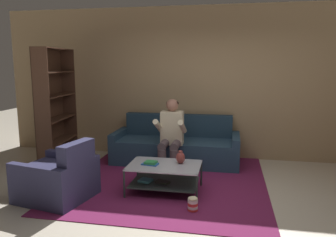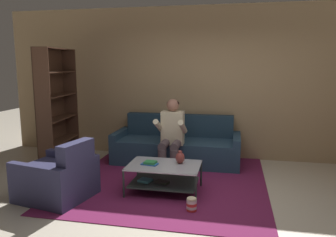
# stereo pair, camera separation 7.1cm
# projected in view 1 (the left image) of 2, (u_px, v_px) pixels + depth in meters

# --- Properties ---
(ground) EXTENTS (16.80, 16.80, 0.00)m
(ground) POSITION_uv_depth(u_px,v_px,m) (197.00, 208.00, 4.17)
(ground) COLOR beige
(back_partition) EXTENTS (8.40, 0.12, 2.90)m
(back_partition) POSITION_uv_depth(u_px,v_px,m) (211.00, 83.00, 6.31)
(back_partition) COLOR tan
(back_partition) RESTS_ON ground
(couch) EXTENTS (2.31, 0.87, 0.86)m
(couch) POSITION_uv_depth(u_px,v_px,m) (176.00, 147.00, 6.09)
(couch) COLOR navy
(couch) RESTS_ON ground
(person_seated_center) EXTENTS (0.50, 0.58, 1.23)m
(person_seated_center) POSITION_uv_depth(u_px,v_px,m) (171.00, 133.00, 5.53)
(person_seated_center) COLOR #59494F
(person_seated_center) RESTS_ON ground
(coffee_table) EXTENTS (1.02, 0.68, 0.41)m
(coffee_table) POSITION_uv_depth(u_px,v_px,m) (164.00, 174.00, 4.66)
(coffee_table) COLOR #AFB3C2
(coffee_table) RESTS_ON ground
(area_rug) EXTENTS (3.00, 3.41, 0.01)m
(area_rug) POSITION_uv_depth(u_px,v_px,m) (170.00, 177.00, 5.30)
(area_rug) COLOR #6D1D48
(area_rug) RESTS_ON ground
(vase) EXTENTS (0.13, 0.13, 0.18)m
(vase) POSITION_uv_depth(u_px,v_px,m) (180.00, 158.00, 4.69)
(vase) COLOR brown
(vase) RESTS_ON coffee_table
(book_stack) EXTENTS (0.25, 0.17, 0.05)m
(book_stack) POSITION_uv_depth(u_px,v_px,m) (150.00, 163.00, 4.64)
(book_stack) COLOR #2761B4
(book_stack) RESTS_ON coffee_table
(bookshelf) EXTENTS (0.39, 1.17, 2.09)m
(bookshelf) POSITION_uv_depth(u_px,v_px,m) (54.00, 119.00, 5.90)
(bookshelf) COLOR #503325
(bookshelf) RESTS_ON ground
(armchair) EXTENTS (1.03, 0.97, 0.82)m
(armchair) POSITION_uv_depth(u_px,v_px,m) (58.00, 179.00, 4.42)
(armchair) COLOR #2F2F51
(armchair) RESTS_ON ground
(popcorn_tub) EXTENTS (0.13, 0.13, 0.19)m
(popcorn_tub) POSITION_uv_depth(u_px,v_px,m) (193.00, 204.00, 4.08)
(popcorn_tub) COLOR red
(popcorn_tub) RESTS_ON ground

